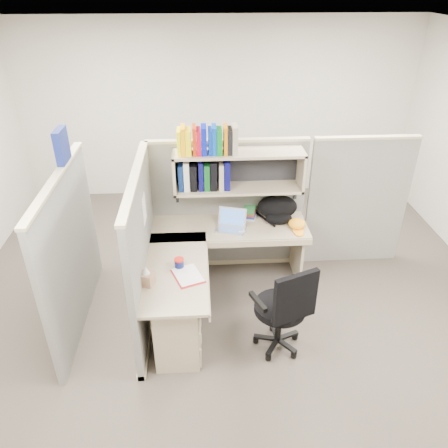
{
  "coord_description": "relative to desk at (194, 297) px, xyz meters",
  "views": [
    {
      "loc": [
        -0.32,
        -3.63,
        3.21
      ],
      "look_at": [
        -0.08,
        0.25,
        0.95
      ],
      "focal_mm": 35.0,
      "sensor_mm": 36.0,
      "label": 1
    }
  ],
  "objects": [
    {
      "name": "mouse",
      "position": [
        0.53,
        0.71,
        0.31
      ],
      "size": [
        0.1,
        0.08,
        0.03
      ],
      "primitive_type": "ellipsoid",
      "rotation": [
        0.0,
        0.0,
        -0.19
      ],
      "color": "#91A7CE",
      "rests_on": "desk"
    },
    {
      "name": "backpack",
      "position": [
        0.97,
        0.97,
        0.43
      ],
      "size": [
        0.51,
        0.43,
        0.27
      ],
      "primitive_type": null,
      "rotation": [
        0.0,
        0.0,
        0.17
      ],
      "color": "black",
      "rests_on": "desk"
    },
    {
      "name": "loose_paper",
      "position": [
        -0.05,
        -0.02,
        0.29
      ],
      "size": [
        0.32,
        0.36,
        0.0
      ],
      "primitive_type": null,
      "rotation": [
        0.0,
        0.0,
        0.37
      ],
      "color": "silver",
      "rests_on": "desk"
    },
    {
      "name": "ground",
      "position": [
        0.41,
        0.29,
        -0.44
      ],
      "size": [
        6.0,
        6.0,
        0.0
      ],
      "primitive_type": "plane",
      "color": "#322C27",
      "rests_on": "ground"
    },
    {
      "name": "laptop",
      "position": [
        0.41,
        0.78,
        0.4
      ],
      "size": [
        0.39,
        0.39,
        0.22
      ],
      "primitive_type": null,
      "rotation": [
        0.0,
        0.0,
        -0.29
      ],
      "color": "#BCBCC1",
      "rests_on": "desk"
    },
    {
      "name": "orange_cap",
      "position": [
        1.15,
        0.78,
        0.34
      ],
      "size": [
        0.2,
        0.22,
        0.1
      ],
      "primitive_type": null,
      "rotation": [
        0.0,
        0.0,
        -0.03
      ],
      "color": "#FF9F16",
      "rests_on": "desk"
    },
    {
      "name": "tissue_box",
      "position": [
        -0.42,
        -0.14,
        0.39
      ],
      "size": [
        0.15,
        0.15,
        0.19
      ],
      "primitive_type": null,
      "rotation": [
        0.0,
        0.0,
        -0.32
      ],
      "color": "#A57D5D",
      "rests_on": "desk"
    },
    {
      "name": "cubicle",
      "position": [
        0.04,
        0.74,
        0.47
      ],
      "size": [
        3.79,
        1.84,
        1.95
      ],
      "color": "#60605B",
      "rests_on": "ground"
    },
    {
      "name": "room_shell",
      "position": [
        0.41,
        0.29,
        1.18
      ],
      "size": [
        6.0,
        6.0,
        6.0
      ],
      "color": "beige",
      "rests_on": "ground"
    },
    {
      "name": "desk",
      "position": [
        0.0,
        0.0,
        0.0
      ],
      "size": [
        1.74,
        1.75,
        0.73
      ],
      "color": "gray",
      "rests_on": "ground"
    },
    {
      "name": "book_stack",
      "position": [
        0.65,
        1.06,
        0.34
      ],
      "size": [
        0.22,
        0.26,
        0.11
      ],
      "primitive_type": null,
      "rotation": [
        0.0,
        0.0,
        -0.29
      ],
      "color": "gray",
      "rests_on": "desk"
    },
    {
      "name": "paper_cup",
      "position": [
        0.39,
        0.95,
        0.34
      ],
      "size": [
        0.08,
        0.08,
        0.09
      ],
      "primitive_type": "cylinder",
      "rotation": [
        0.0,
        0.0,
        0.33
      ],
      "color": "silver",
      "rests_on": "desk"
    },
    {
      "name": "task_chair",
      "position": [
        0.81,
        -0.3,
        -0.08
      ],
      "size": [
        0.59,
        0.55,
        1.02
      ],
      "color": "black",
      "rests_on": "ground"
    },
    {
      "name": "snack_canister",
      "position": [
        -0.13,
        0.11,
        0.34
      ],
      "size": [
        0.09,
        0.09,
        0.09
      ],
      "color": "#0D134F",
      "rests_on": "desk"
    }
  ]
}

